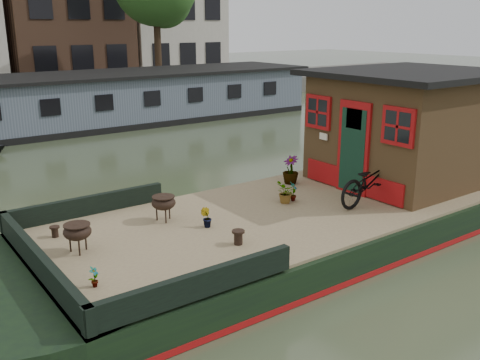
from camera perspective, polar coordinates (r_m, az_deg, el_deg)
ground at (r=11.25m, az=10.09°, el=-4.88°), size 120.00×120.00×0.00m
houseboat_hull at (r=10.28m, az=4.96°, el=-5.09°), size 14.01×4.02×0.60m
houseboat_deck at (r=11.04m, az=10.25°, el=-1.85°), size 11.80×3.80×0.05m
bow_bulwark at (r=8.28m, az=-15.04°, el=-6.92°), size 3.00×4.00×0.35m
cabin at (r=12.38m, az=17.62°, el=5.59°), size 4.00×3.50×2.42m
bicycle at (r=10.63m, az=13.70°, el=-0.08°), size 1.76×0.73×0.90m
potted_plant_a at (r=10.57m, az=5.70°, el=-1.23°), size 0.25×0.23×0.39m
potted_plant_b at (r=9.20m, az=-3.63°, el=-4.03°), size 0.23×0.24×0.34m
potted_plant_c at (r=10.42m, az=4.88°, el=-1.36°), size 0.51×0.50×0.43m
potted_plant_d at (r=11.71m, az=5.42°, el=1.09°), size 0.38×0.38×0.62m
potted_plant_e at (r=7.43m, az=-15.29°, el=-9.93°), size 0.19×0.18×0.29m
brazier_front at (r=8.54m, az=-16.90°, el=-5.96°), size 0.53×0.53×0.46m
brazier_rear at (r=9.55m, az=-8.13°, el=-3.02°), size 0.49×0.49×0.46m
bollard_port at (r=9.30m, az=-19.14°, el=-5.23°), size 0.16×0.16×0.19m
bollard_stbd at (r=8.50m, az=-0.19°, el=-6.14°), size 0.21×0.21×0.23m
far_houseboat at (r=22.74m, az=-16.18°, el=7.93°), size 20.40×4.40×2.11m
quay at (r=28.95m, az=-20.64°, el=8.15°), size 60.00×6.00×0.90m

